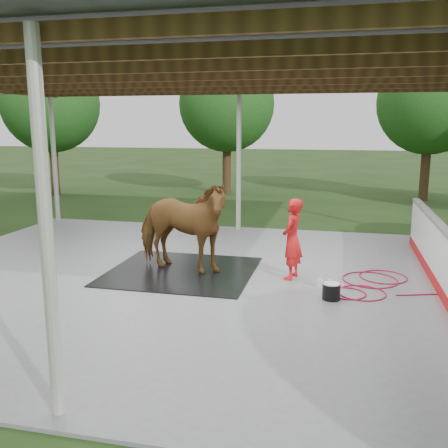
% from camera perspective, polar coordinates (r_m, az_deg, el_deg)
% --- Properties ---
extents(ground, '(100.00, 100.00, 0.00)m').
position_cam_1_polar(ground, '(9.80, -3.88, -6.49)').
color(ground, '#1E3814').
extents(concrete_slab, '(12.00, 10.00, 0.05)m').
position_cam_1_polar(concrete_slab, '(9.79, -3.88, -6.35)').
color(concrete_slab, slate).
rests_on(concrete_slab, ground).
extents(pavilion_structure, '(12.60, 10.60, 4.05)m').
position_cam_1_polar(pavilion_structure, '(9.37, -4.22, 17.25)').
color(pavilion_structure, beige).
rests_on(pavilion_structure, ground).
extents(dasher_board, '(0.16, 8.00, 1.15)m').
position_cam_1_polar(dasher_board, '(9.41, 24.03, -4.48)').
color(dasher_board, '#B70F12').
rests_on(dasher_board, concrete_slab).
extents(tree_belt, '(28.00, 28.00, 5.80)m').
position_cam_1_polar(tree_belt, '(10.14, -0.95, 15.83)').
color(tree_belt, '#382314').
rests_on(tree_belt, ground).
extents(rubber_mat, '(2.89, 2.71, 0.02)m').
position_cam_1_polar(rubber_mat, '(10.21, -4.88, -5.39)').
color(rubber_mat, black).
rests_on(rubber_mat, concrete_slab).
extents(horse, '(2.36, 1.45, 1.85)m').
position_cam_1_polar(horse, '(9.98, -4.97, -0.24)').
color(horse, brown).
rests_on(horse, rubber_mat).
extents(handler, '(0.49, 0.64, 1.57)m').
position_cam_1_polar(handler, '(9.66, 7.80, -1.71)').
color(handler, red).
rests_on(handler, concrete_slab).
extents(wash_bucket, '(0.31, 0.31, 0.28)m').
position_cam_1_polar(wash_bucket, '(8.80, 12.16, -7.50)').
color(wash_bucket, black).
rests_on(wash_bucket, concrete_slab).
extents(soap_bottle_a, '(0.17, 0.17, 0.32)m').
position_cam_1_polar(soap_bottle_a, '(8.92, 11.87, -7.13)').
color(soap_bottle_a, silver).
rests_on(soap_bottle_a, concrete_slab).
extents(soap_bottle_b, '(0.12, 0.12, 0.22)m').
position_cam_1_polar(soap_bottle_b, '(9.39, 10.92, -6.47)').
color(soap_bottle_b, '#338CD8').
rests_on(soap_bottle_b, concrete_slab).
extents(hose_coil, '(2.36, 1.95, 0.02)m').
position_cam_1_polar(hose_coil, '(9.79, 16.27, -6.57)').
color(hose_coil, '#B70D34').
rests_on(hose_coil, concrete_slab).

